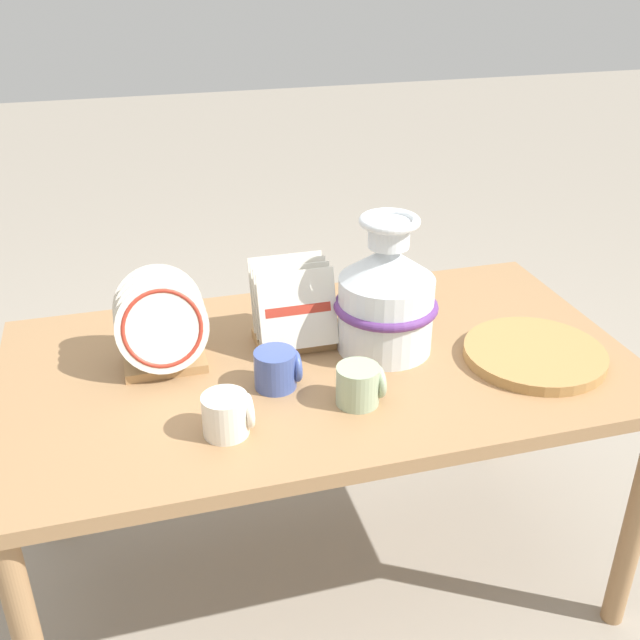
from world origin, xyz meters
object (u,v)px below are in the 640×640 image
(ceramic_vase, at_px, (386,295))
(dish_rack_square_plates, at_px, (293,314))
(wicker_charger_stack, at_px, (534,354))
(mug_sage_glaze, at_px, (360,385))
(mug_cream_glaze, at_px, (228,414))
(dish_rack_round_plates, at_px, (162,331))
(mug_cobalt_glaze, at_px, (277,369))

(ceramic_vase, height_order, dish_rack_square_plates, ceramic_vase)
(wicker_charger_stack, distance_m, mug_sage_glaze, 0.47)
(mug_sage_glaze, bearing_deg, mug_cream_glaze, -173.50)
(dish_rack_round_plates, xyz_separation_m, wicker_charger_stack, (0.86, -0.20, -0.08))
(wicker_charger_stack, xyz_separation_m, mug_cream_glaze, (-0.76, -0.10, 0.03))
(mug_cream_glaze, bearing_deg, wicker_charger_stack, 7.18)
(dish_rack_square_plates, xyz_separation_m, mug_cobalt_glaze, (-0.08, -0.19, -0.04))
(dish_rack_round_plates, relative_size, mug_cream_glaze, 2.20)
(dish_rack_round_plates, relative_size, dish_rack_square_plates, 1.10)
(dish_rack_round_plates, height_order, wicker_charger_stack, dish_rack_round_plates)
(dish_rack_round_plates, distance_m, mug_cobalt_glaze, 0.29)
(mug_cobalt_glaze, bearing_deg, ceramic_vase, 18.75)
(mug_cream_glaze, bearing_deg, mug_cobalt_glaze, 46.78)
(mug_sage_glaze, height_order, mug_cream_glaze, same)
(ceramic_vase, bearing_deg, dish_rack_round_plates, 174.44)
(mug_cobalt_glaze, relative_size, mug_sage_glaze, 1.00)
(dish_rack_round_plates, bearing_deg, mug_cobalt_glaze, -32.32)
(mug_cream_glaze, bearing_deg, dish_rack_round_plates, 108.89)
(wicker_charger_stack, relative_size, mug_cream_glaze, 3.26)
(ceramic_vase, height_order, wicker_charger_stack, ceramic_vase)
(dish_rack_square_plates, height_order, mug_cobalt_glaze, dish_rack_square_plates)
(dish_rack_square_plates, bearing_deg, ceramic_vase, -22.65)
(dish_rack_round_plates, bearing_deg, dish_rack_square_plates, 6.38)
(dish_rack_round_plates, xyz_separation_m, dish_rack_square_plates, (0.32, 0.04, -0.02))
(mug_sage_glaze, bearing_deg, dish_rack_round_plates, 146.47)
(dish_rack_round_plates, xyz_separation_m, mug_sage_glaze, (0.40, -0.26, -0.05))
(wicker_charger_stack, xyz_separation_m, mug_sage_glaze, (-0.46, -0.06, 0.03))
(dish_rack_round_plates, distance_m, mug_sage_glaze, 0.48)
(ceramic_vase, relative_size, dish_rack_round_plates, 1.50)
(wicker_charger_stack, relative_size, mug_sage_glaze, 3.26)
(dish_rack_square_plates, relative_size, mug_cobalt_glaze, 2.00)
(ceramic_vase, relative_size, mug_cream_glaze, 3.30)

